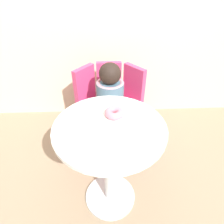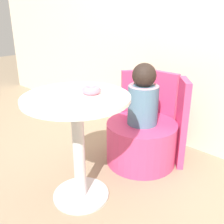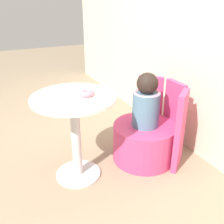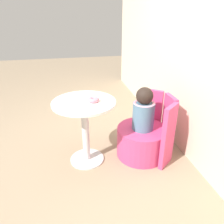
# 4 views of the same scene
# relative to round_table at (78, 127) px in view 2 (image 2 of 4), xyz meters

# --- Properties ---
(ground_plane) EXTENTS (12.00, 12.00, 0.00)m
(ground_plane) POSITION_rel_round_table_xyz_m (0.06, 0.05, -0.52)
(ground_plane) COLOR gray
(back_wall) EXTENTS (6.00, 0.06, 2.40)m
(back_wall) POSITION_rel_round_table_xyz_m (0.06, 1.18, 0.68)
(back_wall) COLOR beige
(back_wall) RESTS_ON ground_plane
(round_table) EXTENTS (0.66, 0.66, 0.73)m
(round_table) POSITION_rel_round_table_xyz_m (0.00, 0.00, 0.00)
(round_table) COLOR silver
(round_table) RESTS_ON ground_plane
(tub_chair) EXTENTS (0.57, 0.57, 0.35)m
(tub_chair) POSITION_rel_round_table_xyz_m (0.03, 0.64, -0.35)
(tub_chair) COLOR #D13D70
(tub_chair) RESTS_ON ground_plane
(booth_backrest) EXTENTS (0.67, 0.25, 0.71)m
(booth_backrest) POSITION_rel_round_table_xyz_m (0.03, 0.88, -0.17)
(booth_backrest) COLOR #D13D70
(booth_backrest) RESTS_ON ground_plane
(child_figure) EXTENTS (0.24, 0.24, 0.49)m
(child_figure) POSITION_rel_round_table_xyz_m (0.03, 0.64, 0.05)
(child_figure) COLOR slate
(child_figure) RESTS_ON tub_chair
(donut) EXTENTS (0.12, 0.12, 0.04)m
(donut) POSITION_rel_round_table_xyz_m (0.03, 0.09, 0.22)
(donut) COLOR pink
(donut) RESTS_ON round_table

